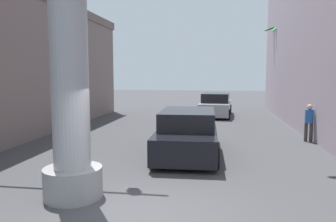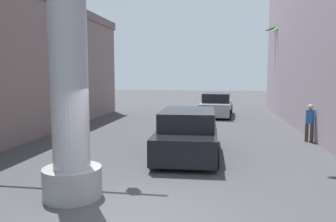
# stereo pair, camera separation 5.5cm
# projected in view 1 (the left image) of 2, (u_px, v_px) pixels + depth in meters

# --- Properties ---
(ground_plane) EXTENTS (85.59, 85.59, 0.00)m
(ground_plane) POSITION_uv_depth(u_px,v_px,m) (185.00, 131.00, 16.20)
(ground_plane) COLOR #424244
(neon_sign_pole) EXTENTS (3.28, 1.32, 9.76)m
(neon_sign_pole) POSITION_uv_depth(u_px,v_px,m) (67.00, 2.00, 7.02)
(neon_sign_pole) COLOR #9E9EA3
(neon_sign_pole) RESTS_ON ground
(street_lamp) EXTENTS (2.79, 0.28, 6.54)m
(street_lamp) POSITION_uv_depth(u_px,v_px,m) (336.00, 36.00, 10.61)
(street_lamp) COLOR #59595E
(street_lamp) RESTS_ON ground
(traffic_light_mast) EXTENTS (5.01, 0.32, 5.90)m
(traffic_light_mast) POSITION_uv_depth(u_px,v_px,m) (23.00, 29.00, 9.88)
(traffic_light_mast) COLOR #333333
(traffic_light_mast) RESTS_ON ground
(car_lead) EXTENTS (2.22, 5.10, 1.56)m
(car_lead) POSITION_uv_depth(u_px,v_px,m) (188.00, 133.00, 11.57)
(car_lead) COLOR black
(car_lead) RESTS_ON ground
(car_far) EXTENTS (2.28, 4.71, 1.56)m
(car_far) POSITION_uv_depth(u_px,v_px,m) (216.00, 105.00, 22.19)
(car_far) COLOR black
(car_far) RESTS_ON ground
(palm_tree_far_right) EXTENTS (2.57, 2.50, 6.49)m
(palm_tree_far_right) POSITION_uv_depth(u_px,v_px,m) (279.00, 62.00, 23.85)
(palm_tree_far_right) COLOR brown
(palm_tree_far_right) RESTS_ON ground
(pedestrian_mid_right) EXTENTS (0.43, 0.43, 1.57)m
(pedestrian_mid_right) POSITION_uv_depth(u_px,v_px,m) (309.00, 120.00, 13.64)
(pedestrian_mid_right) COLOR #3F3833
(pedestrian_mid_right) RESTS_ON ground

